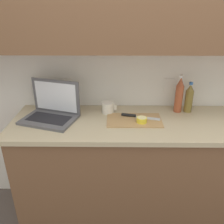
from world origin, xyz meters
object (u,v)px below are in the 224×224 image
knife (134,116)px  lemon_half_cut (142,120)px  bottle_green_soda (189,98)px  bottle_oil_tall (179,95)px  cutting_board (134,120)px  measuring_cup (108,108)px  laptop (52,110)px

knife → lemon_half_cut: size_ratio=3.92×
bottle_green_soda → bottle_oil_tall: (-0.08, 0.00, 0.03)m
bottle_oil_tall → knife: bearing=-161.1°
bottle_oil_tall → cutting_board: bearing=-154.7°
knife → lemon_half_cut: bearing=-46.9°
lemon_half_cut → measuring_cup: measuring_cup is taller
lemon_half_cut → bottle_oil_tall: bottle_oil_tall is taller
knife → measuring_cup: bearing=168.1°
bottle_green_soda → cutting_board: bearing=-158.9°
cutting_board → bottle_green_soda: size_ratio=1.65×
measuring_cup → bottle_green_soda: bearing=2.7°
lemon_half_cut → laptop: bearing=173.4°
cutting_board → measuring_cup: 0.25m
laptop → bottle_green_soda: (1.06, 0.13, 0.05)m
laptop → knife: 0.62m
bottle_oil_tall → measuring_cup: size_ratio=2.56×
lemon_half_cut → bottle_green_soda: size_ratio=0.30×
cutting_board → knife: knife is taller
laptop → lemon_half_cut: 0.67m
laptop → measuring_cup: (0.42, 0.10, -0.02)m
cutting_board → measuring_cup: size_ratio=3.44×
bottle_oil_tall → laptop: bearing=-172.2°
measuring_cup → cutting_board: bearing=-35.3°
laptop → knife: laptop is taller
laptop → cutting_board: laptop is taller
knife → bottle_oil_tall: bottle_oil_tall is taller
cutting_board → bottle_oil_tall: bearing=25.3°
laptop → measuring_cup: 0.43m
cutting_board → measuring_cup: measuring_cup is taller
cutting_board → lemon_half_cut: size_ratio=5.42×
measuring_cup → lemon_half_cut: bearing=-36.1°
laptop → bottle_green_soda: size_ratio=1.83×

